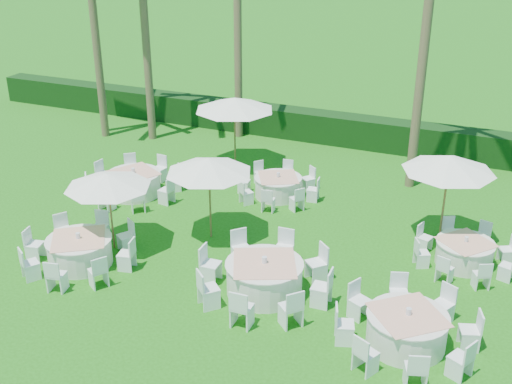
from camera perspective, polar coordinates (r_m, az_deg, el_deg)
ground at (r=16.64m, az=-3.78°, el=-8.93°), size 120.00×120.00×0.00m
hedge at (r=26.58m, az=7.73°, el=5.53°), size 34.00×1.00×1.20m
banquet_table_a at (r=18.28m, az=-15.39°, el=-5.02°), size 3.14×3.14×0.95m
banquet_table_b at (r=16.38m, az=0.75°, el=-7.56°), size 3.47×3.47×1.04m
banquet_table_c at (r=15.04m, az=13.24°, el=-11.75°), size 3.17×3.17×0.97m
banquet_table_d at (r=22.11m, az=-10.78°, el=0.80°), size 3.18×3.18×0.96m
banquet_table_e at (r=21.61m, az=1.97°, el=0.53°), size 2.81×2.81×0.86m
banquet_table_f at (r=18.53m, az=18.04°, el=-5.12°), size 2.73×2.73×0.85m
umbrella_a at (r=18.13m, az=-13.06°, el=1.01°), size 2.42×2.42×2.32m
umbrella_b at (r=18.25m, az=-4.21°, el=2.36°), size 2.52×2.52×2.51m
umbrella_c at (r=23.43m, az=-1.93°, el=7.84°), size 2.93×2.93×2.67m
umbrella_d at (r=18.65m, az=16.80°, el=2.45°), size 2.62×2.62×2.72m
palm_a at (r=26.16m, az=-10.00°, el=16.31°), size 4.41×4.10×10.20m
palm_b at (r=26.17m, az=-1.64°, el=15.23°), size 4.38×4.23×8.94m
palm_f at (r=27.11m, az=-14.08°, el=13.40°), size 4.36×4.27×7.62m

